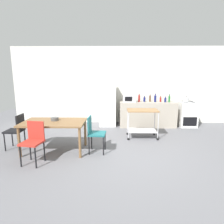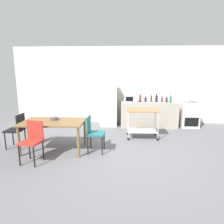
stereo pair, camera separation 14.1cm
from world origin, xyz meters
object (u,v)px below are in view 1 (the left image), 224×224
Objects in this scene: bottle_olive_oil at (155,98)px; bottle_sesame_oil at (165,100)px; chair_black at (17,129)px; stove_oven at (187,114)px; bottle_soda at (169,99)px; kitchen_cart at (142,119)px; fruit_bowl at (55,119)px; chair_teal at (94,132)px; microwave at (129,98)px; kettle at (186,99)px; chair_red at (33,140)px; dining_table at (54,125)px; bottle_hot_sauce at (150,99)px; refrigerator at (108,105)px; bottle_sparkling_water at (139,98)px; bottle_wine at (161,99)px; bottle_vinegar at (144,99)px.

bottle_olive_oil is 0.35m from bottle_sesame_oil.
stove_oven is (5.11, 2.26, -0.07)m from chair_black.
kitchen_cart is at bearing -132.24° from bottle_soda.
chair_teal is at bearing -9.76° from fruit_bowl.
bottle_olive_oil reaches higher than microwave.
chair_red is at bearing -145.30° from kettle.
dining_table is 4.11m from bottle_soda.
chair_teal is 1.05m from fruit_bowl.
bottle_hot_sauce reaches higher than dining_table.
bottle_soda is at bearing -4.52° from refrigerator.
kettle reaches higher than stove_oven.
bottle_sparkling_water is (1.13, -0.11, 0.25)m from refrigerator.
bottle_hot_sauce is at bearing 12.60° from bottle_sparkling_water.
bottle_olive_oil is at bearing 37.69° from fruit_bowl.
bottle_hot_sauce is (0.45, 1.37, 0.44)m from kitchen_cart.
chair_red is 3.99m from bottle_sparkling_water.
bottle_hot_sauce reaches higher than kettle.
bottle_wine is (0.82, 1.30, 0.41)m from kitchen_cart.
refrigerator reaches higher than bottle_wine.
kitchen_cart is at bearing -144.15° from stove_oven.
dining_table is at bearing 79.01° from chair_red.
fruit_bowl is at bearing -151.09° from stove_oven.
microwave is 0.93m from bottle_olive_oil.
bottle_hot_sauce is 0.37m from bottle_wine.
stove_oven is 4.26× the size of bottle_wine.
bottle_vinegar is 0.87m from bottle_soda.
kettle is (3.00, 2.35, 0.48)m from chair_teal.
bottle_hot_sauce is at bearing 71.69° from kitchen_cart.
kettle is (1.24, -0.16, -0.01)m from bottle_hot_sauce.
fruit_bowl is at bearing 83.60° from chair_teal.
dining_table is 3.93m from bottle_wine.
chair_red is 3.16× the size of bottle_soda.
refrigerator is 3.37× the size of microwave.
bottle_sparkling_water is at bearing 177.72° from kettle.
dining_table is at bearing -155.01° from kitchen_cart.
chair_black is 4.23m from bottle_vinegar.
bottle_hot_sauce is (0.21, 0.05, 0.03)m from bottle_vinegar.
refrigerator reaches higher than microwave.
bottle_wine is (2.12, 2.44, 0.47)m from chair_teal.
dining_table is 4.01m from bottle_sesame_oil.
chair_teal is 3.04× the size of bottle_sparkling_water.
fruit_bowl is (-2.30, -0.96, 0.21)m from kitchen_cart.
bottle_hot_sauce is 0.54m from bottle_sesame_oil.
bottle_olive_oil is at bearing 175.30° from kettle.
bottle_vinegar is at bearing 6.75° from microwave.
bottle_hot_sauce is (3.75, 2.31, 0.49)m from chair_black.
bottle_wine is (0.57, -0.02, 0.00)m from bottle_vinegar.
chair_black is 4.43m from bottle_hot_sauce.
stove_oven is 3.84× the size of kettle.
bottle_vinegar is (0.20, 0.05, -0.04)m from bottle_sparkling_water.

